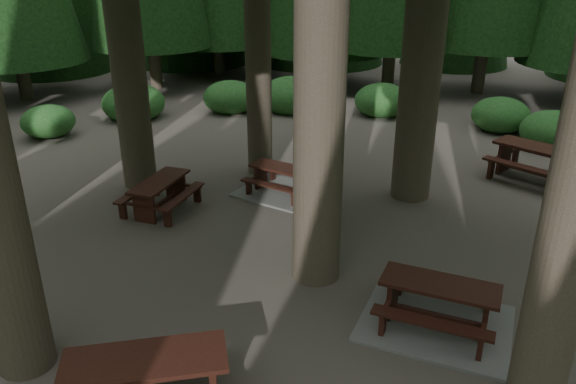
% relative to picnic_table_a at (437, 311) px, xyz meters
% --- Properties ---
extents(ground, '(80.00, 80.00, 0.00)m').
position_rel_picnic_table_a_xyz_m(ground, '(-2.88, 0.86, -0.26)').
color(ground, '#585048').
rests_on(ground, ground).
extents(picnic_table_a, '(2.58, 2.27, 0.77)m').
position_rel_picnic_table_a_xyz_m(picnic_table_a, '(0.00, 0.00, 0.00)').
color(picnic_table_a, gray).
rests_on(picnic_table_a, ground).
extents(picnic_table_b, '(1.53, 1.81, 0.72)m').
position_rel_picnic_table_a_xyz_m(picnic_table_b, '(-5.94, 3.03, 0.22)').
color(picnic_table_b, black).
rests_on(picnic_table_b, ground).
extents(picnic_table_c, '(2.45, 2.24, 0.68)m').
position_rel_picnic_table_a_xyz_m(picnic_table_c, '(-3.47, 4.51, -0.04)').
color(picnic_table_c, gray).
rests_on(picnic_table_c, ground).
extents(picnic_table_d, '(2.63, 2.51, 0.89)m').
position_rel_picnic_table_a_xyz_m(picnic_table_d, '(2.58, 6.72, 0.33)').
color(picnic_table_d, black).
rests_on(picnic_table_d, ground).
extents(picnic_table_e, '(2.46, 2.26, 0.86)m').
position_rel_picnic_table_a_xyz_m(picnic_table_e, '(-3.58, -2.62, 0.31)').
color(picnic_table_e, black).
rests_on(picnic_table_e, ground).
extents(shrub_ring, '(23.86, 24.64, 1.49)m').
position_rel_picnic_table_a_xyz_m(shrub_ring, '(-2.18, 1.61, 0.14)').
color(shrub_ring, '#1E5824').
rests_on(shrub_ring, ground).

